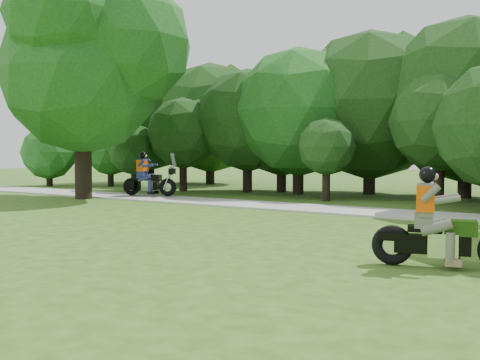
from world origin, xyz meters
The scene contains 6 objects.
ground centered at (0.00, 0.00, 0.00)m, with size 100.00×100.00×0.00m, color #2D5016.
walkway centered at (0.00, 8.00, 0.03)m, with size 60.00×2.20×0.06m, color #AAAAA5.
tree_line centered at (1.55, 14.78, 3.66)m, with size 39.47×12.62×7.63m.
big_tree_west centered at (-10.54, 6.85, 5.76)m, with size 8.64×6.56×9.96m.
chopper_motorcycle centered at (4.66, 0.98, 0.61)m, with size 2.30×0.97×1.66m.
touring_motorcycle centered at (-8.89, 8.44, 0.73)m, with size 2.38×1.23×1.85m.
Camera 1 is at (6.76, -8.01, 1.90)m, focal length 40.00 mm.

